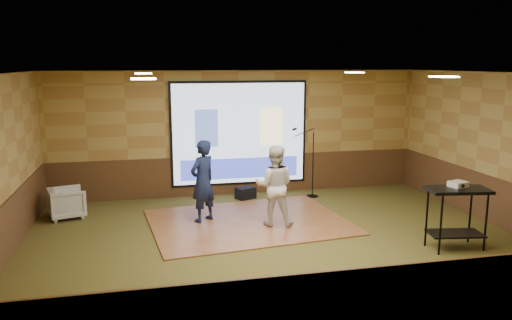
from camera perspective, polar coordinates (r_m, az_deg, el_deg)
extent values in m
plane|color=#363D1B|center=(9.13, 2.20, -9.30)|extent=(9.00, 9.00, 0.00)
cube|color=#A68C45|center=(12.10, -1.95, 3.09)|extent=(9.00, 0.04, 3.00)
cube|color=#A68C45|center=(5.52, 11.62, -6.86)|extent=(9.00, 0.04, 3.00)
cube|color=#A68C45|center=(10.78, 26.09, 0.98)|extent=(0.04, 7.00, 3.00)
cube|color=silver|center=(8.57, 2.35, 9.87)|extent=(9.00, 7.00, 0.04)
cube|color=#442D16|center=(12.26, -1.91, -1.67)|extent=(9.00, 0.04, 0.95)
cube|color=#442D16|center=(5.93, 11.14, -16.28)|extent=(9.00, 0.04, 0.95)
cube|color=#442D16|center=(9.01, -26.83, -7.63)|extent=(0.04, 7.00, 0.95)
cube|color=#442D16|center=(10.97, 25.56, -4.30)|extent=(0.04, 7.00, 0.95)
cube|color=black|center=(12.05, -1.91, 3.06)|extent=(3.32, 0.03, 2.52)
cube|color=#AFC2DE|center=(12.02, -1.88, 3.04)|extent=(3.20, 0.02, 2.40)
cube|color=#3F4F8A|center=(11.87, -5.68, 3.62)|extent=(0.55, 0.01, 0.90)
cube|color=#FFD893|center=(12.16, 1.84, 3.84)|extent=(0.55, 0.01, 0.90)
cube|color=#2E3DAD|center=(12.15, -1.85, -0.94)|extent=(2.88, 0.01, 0.50)
cube|color=#FFEFBF|center=(10.08, -12.74, 9.62)|extent=(0.32, 0.32, 0.02)
cube|color=#FFEFBF|center=(11.00, 11.19, 9.78)|extent=(0.32, 0.32, 0.02)
cube|color=#FFEFBF|center=(6.78, -12.74, 9.05)|extent=(0.32, 0.32, 0.02)
cube|color=#FFEFBF|center=(8.08, 20.68, 8.90)|extent=(0.32, 0.32, 0.02)
cube|color=brown|center=(10.16, -0.83, -7.08)|extent=(4.15, 3.34, 0.03)
imported|color=#131C3E|center=(10.02, -6.10, -2.40)|extent=(0.72, 0.68, 1.66)
imported|color=silver|center=(9.74, 2.13, -2.94)|extent=(0.92, 0.81, 1.59)
cylinder|color=black|center=(8.92, 20.36, -7.05)|extent=(0.04, 0.04, 1.02)
cylinder|color=black|center=(9.40, 24.80, -6.47)|extent=(0.04, 0.04, 1.02)
cylinder|color=black|center=(9.26, 18.92, -6.29)|extent=(0.04, 0.04, 1.02)
cylinder|color=black|center=(9.73, 23.28, -5.77)|extent=(0.04, 0.04, 1.02)
cube|color=black|center=(9.18, 22.12, -3.18)|extent=(1.02, 0.54, 0.05)
cube|color=black|center=(9.39, 21.78, -7.80)|extent=(0.91, 0.48, 0.03)
cube|color=silver|center=(9.27, 22.10, -2.57)|extent=(0.34, 0.31, 0.10)
cylinder|color=black|center=(12.15, 6.44, -4.11)|extent=(0.27, 0.27, 0.02)
cylinder|color=black|center=(11.98, 6.52, -0.53)|extent=(0.02, 0.02, 1.57)
cylinder|color=black|center=(11.77, 5.54, 3.16)|extent=(0.50, 0.02, 0.20)
cylinder|color=black|center=(11.69, 4.43, 3.54)|extent=(0.12, 0.05, 0.08)
imported|color=gray|center=(11.10, -20.78, -4.61)|extent=(0.86, 0.85, 0.63)
cube|color=black|center=(11.87, -1.20, -3.78)|extent=(0.52, 0.45, 0.27)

